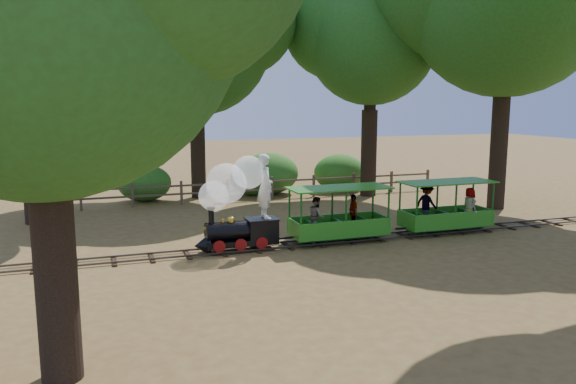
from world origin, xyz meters
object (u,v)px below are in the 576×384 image
object	(u,v)px
fence	(250,187)
carriage_rear	(444,209)
carriage_front	(336,219)
locomotive	(236,196)

from	to	relation	value
fence	carriage_rear	bearing A→B (deg)	-60.51
carriage_front	carriage_rear	distance (m)	3.90
locomotive	fence	world-z (taller)	locomotive
carriage_rear	fence	world-z (taller)	carriage_rear
carriage_rear	fence	distance (m)	9.13
carriage_front	fence	bearing A→B (deg)	94.25
locomotive	carriage_front	world-z (taller)	locomotive
locomotive	fence	size ratio (longest dim) A/B	0.16
carriage_front	fence	world-z (taller)	carriage_front
carriage_rear	fence	bearing A→B (deg)	119.49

